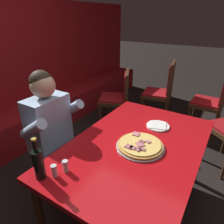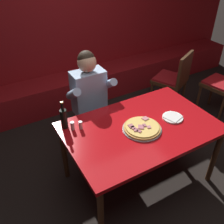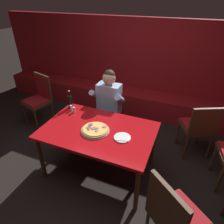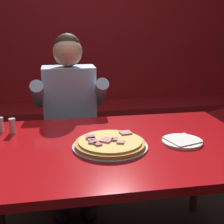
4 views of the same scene
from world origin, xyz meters
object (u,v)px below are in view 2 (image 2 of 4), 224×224
Objects in this scene: pizza at (142,128)px; plate_white_paper at (173,117)px; shaker_black_pepper at (81,126)px; dining_chair_far_left at (175,77)px; main_dining_table at (141,132)px; shaker_oregano at (73,126)px; beer_bottle at (64,118)px; diner_seated_blue_shirt at (92,101)px.

pizza is 1.80× the size of plate_white_paper.
dining_chair_far_left is (1.79, 0.64, -0.22)m from shaker_black_pepper.
pizza reaches higher than main_dining_table.
dining_chair_far_left is (1.86, 0.61, -0.22)m from shaker_oregano.
main_dining_table is at bearing -25.79° from shaker_oregano.
shaker_oregano is at bearing 156.25° from shaker_black_pepper.
shaker_black_pepper is (-0.88, 0.31, 0.03)m from plate_white_paper.
shaker_oregano is at bearing 149.90° from pizza.
shaker_oregano is 1.00× the size of shaker_black_pepper.
diner_seated_blue_shirt is at bearing 37.36° from beer_bottle.
dining_chair_far_left reaches higher than main_dining_table.
beer_bottle is at bearing 151.21° from main_dining_table.
dining_chair_far_left is at bearing 7.33° from diner_seated_blue_shirt.
shaker_oregano is at bearing -161.81° from dining_chair_far_left.
plate_white_paper is at bearing -0.75° from pizza.
diner_seated_blue_shirt is (-0.54, 0.76, -0.05)m from plate_white_paper.
shaker_black_pepper is (-0.53, 0.26, 0.11)m from main_dining_table.
shaker_black_pepper is (0.07, -0.03, 0.00)m from shaker_oregano.
shaker_black_pepper is at bearing 153.95° from main_dining_table.
beer_bottle is 0.31× the size of dining_chair_far_left.
main_dining_table is at bearing -28.79° from beer_bottle.
plate_white_paper is 0.72× the size of beer_bottle.
diner_seated_blue_shirt is (0.41, 0.43, -0.08)m from shaker_oregano.
diner_seated_blue_shirt is at bearing 45.81° from shaker_oregano.
beer_bottle reaches higher than shaker_oregano.
shaker_oregano reaches higher than main_dining_table.
plate_white_paper is at bearing -54.70° from diner_seated_blue_shirt.
pizza is at bearing -30.92° from shaker_black_pepper.
pizza is 0.75m from beer_bottle.
beer_bottle is at bearing -164.18° from dining_chair_far_left.
shaker_black_pepper is 0.09× the size of dining_chair_far_left.
shaker_black_pepper is at bearing -160.28° from dining_chair_far_left.
plate_white_paper is 1.09m from beer_bottle.
dining_chair_far_left is at bearing 46.29° from plate_white_paper.
shaker_oregano is (-0.60, 0.29, 0.11)m from main_dining_table.
pizza is at bearing -30.10° from shaker_oregano.
dining_chair_far_left reaches higher than shaker_black_pepper.
beer_bottle is 0.11m from shaker_oregano.
diner_seated_blue_shirt is at bearing 101.96° from pizza.
shaker_oregano is at bearing -134.19° from diner_seated_blue_shirt.
pizza is at bearing -143.74° from dining_chair_far_left.
pizza is 1.61m from dining_chair_far_left.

